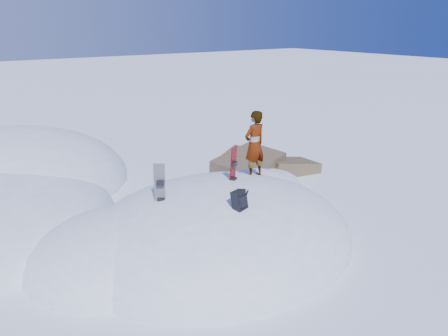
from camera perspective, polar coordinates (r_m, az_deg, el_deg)
ground at (r=10.93m, az=-0.76°, el=-9.68°), size 120.00×120.00×0.00m
snow_mound at (r=11.02m, az=-2.22°, el=-9.44°), size 8.00×6.00×3.00m
rock_outcrop at (r=15.18m, az=4.41°, el=-1.36°), size 4.68×4.41×1.68m
snowboard_red at (r=10.73m, az=1.20°, el=-0.70°), size 0.28×0.24×1.38m
snowboard_dark at (r=9.89m, az=-8.36°, el=-3.27°), size 0.33×0.32×1.36m
backpack at (r=9.31m, az=2.08°, el=-4.23°), size 0.37×0.41×0.50m
gear_pile at (r=9.07m, az=-8.38°, el=-15.62°), size 0.80×0.69×0.21m
person at (r=11.34m, az=4.00°, el=3.05°), size 0.69×0.49×1.79m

